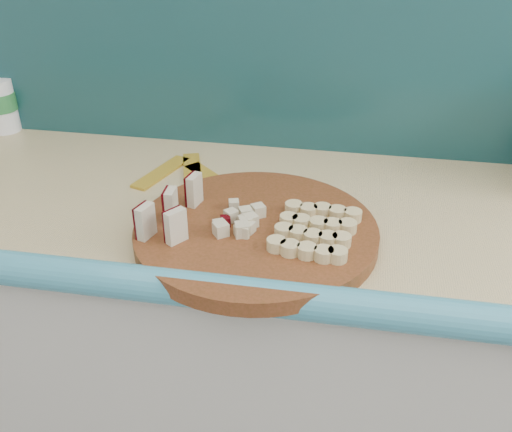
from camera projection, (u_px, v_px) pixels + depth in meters
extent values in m
cube|color=beige|center=(345.00, 382.00, 1.36)|extent=(2.20, 0.60, 0.88)
cube|color=#D8BF7E|center=(363.00, 218.00, 1.13)|extent=(2.20, 0.60, 0.03)
cube|color=teal|center=(360.00, 316.00, 0.87)|extent=(2.20, 0.06, 0.03)
cube|color=teal|center=(377.00, 46.00, 1.24)|extent=(2.20, 0.02, 0.50)
cylinder|color=#4A2B10|center=(256.00, 232.00, 1.03)|extent=(0.48, 0.48, 0.03)
cube|color=beige|center=(146.00, 222.00, 0.97)|extent=(0.02, 0.04, 0.06)
cube|color=#400409|center=(141.00, 221.00, 0.98)|extent=(0.01, 0.04, 0.06)
cube|color=beige|center=(171.00, 205.00, 1.02)|extent=(0.02, 0.04, 0.06)
cube|color=#400409|center=(166.00, 204.00, 1.03)|extent=(0.01, 0.04, 0.06)
cube|color=beige|center=(195.00, 190.00, 1.07)|extent=(0.02, 0.04, 0.06)
cube|color=#400409|center=(190.00, 189.00, 1.08)|extent=(0.01, 0.04, 0.06)
cube|color=beige|center=(176.00, 226.00, 0.96)|extent=(0.02, 0.04, 0.06)
cube|color=#400409|center=(171.00, 225.00, 0.96)|extent=(0.01, 0.04, 0.06)
cube|color=beige|center=(247.00, 219.00, 1.02)|extent=(0.02, 0.02, 0.02)
cube|color=beige|center=(252.00, 217.00, 1.02)|extent=(0.02, 0.02, 0.02)
cube|color=#400409|center=(254.00, 214.00, 1.03)|extent=(0.02, 0.02, 0.02)
cube|color=beige|center=(245.00, 215.00, 1.03)|extent=(0.02, 0.02, 0.02)
cube|color=beige|center=(243.00, 213.00, 1.04)|extent=(0.02, 0.02, 0.02)
cube|color=beige|center=(236.00, 211.00, 1.04)|extent=(0.02, 0.02, 0.02)
cube|color=beige|center=(237.00, 216.00, 1.03)|extent=(0.02, 0.02, 0.02)
cube|color=beige|center=(230.00, 216.00, 1.03)|extent=(0.02, 0.02, 0.02)
cube|color=#400409|center=(225.00, 220.00, 1.02)|extent=(0.02, 0.02, 0.02)
cube|color=beige|center=(235.00, 221.00, 1.01)|extent=(0.02, 0.02, 0.02)
cube|color=beige|center=(235.00, 224.00, 1.00)|extent=(0.02, 0.02, 0.02)
cube|color=beige|center=(242.00, 221.00, 1.01)|extent=(0.02, 0.02, 0.02)
cube|color=beige|center=(246.00, 223.00, 1.01)|extent=(0.02, 0.02, 0.02)
cube|color=beige|center=(253.00, 223.00, 1.01)|extent=(0.02, 0.02, 0.02)
cylinder|color=#D3BD81|center=(276.00, 245.00, 0.95)|extent=(0.03, 0.03, 0.02)
cylinder|color=#D3BD81|center=(292.00, 248.00, 0.94)|extent=(0.03, 0.03, 0.02)
cylinder|color=#D3BD81|center=(307.00, 250.00, 0.93)|extent=(0.03, 0.03, 0.02)
cylinder|color=#D3BD81|center=(323.00, 253.00, 0.93)|extent=(0.03, 0.03, 0.02)
cylinder|color=#D3BD81|center=(339.00, 255.00, 0.92)|extent=(0.03, 0.03, 0.02)
cylinder|color=#D3BD81|center=(283.00, 232.00, 0.98)|extent=(0.03, 0.03, 0.02)
cylinder|color=#D3BD81|center=(298.00, 234.00, 0.98)|extent=(0.03, 0.03, 0.02)
cylinder|color=#D3BD81|center=(313.00, 236.00, 0.97)|extent=(0.03, 0.03, 0.02)
cylinder|color=#D3BD81|center=(328.00, 239.00, 0.96)|extent=(0.03, 0.03, 0.02)
cylinder|color=#D3BD81|center=(343.00, 241.00, 0.96)|extent=(0.03, 0.03, 0.02)
cylinder|color=#D3BD81|center=(289.00, 219.00, 1.02)|extent=(0.03, 0.03, 0.02)
cylinder|color=#D3BD81|center=(303.00, 221.00, 1.01)|extent=(0.03, 0.03, 0.02)
cylinder|color=#D3BD81|center=(318.00, 224.00, 1.01)|extent=(0.03, 0.03, 0.02)
cylinder|color=#D3BD81|center=(332.00, 226.00, 1.00)|extent=(0.03, 0.03, 0.02)
cylinder|color=#D3BD81|center=(347.00, 228.00, 0.99)|extent=(0.03, 0.03, 0.02)
cylinder|color=#D3BD81|center=(294.00, 208.00, 1.06)|extent=(0.03, 0.03, 0.02)
cylinder|color=#D3BD81|center=(308.00, 210.00, 1.05)|extent=(0.03, 0.03, 0.02)
cylinder|color=#D3BD81|center=(322.00, 212.00, 1.04)|extent=(0.03, 0.03, 0.02)
cylinder|color=#D3BD81|center=(336.00, 214.00, 1.04)|extent=(0.03, 0.03, 0.02)
cylinder|color=#D3BD81|center=(351.00, 216.00, 1.03)|extent=(0.03, 0.03, 0.02)
cylinder|color=white|center=(0.00, 105.00, 1.45)|extent=(0.08, 0.08, 0.13)
cube|color=gold|center=(161.00, 172.00, 1.26)|extent=(0.09, 0.18, 0.01)
cube|color=gold|center=(192.00, 170.00, 1.27)|extent=(0.09, 0.18, 0.01)
cube|color=gold|center=(212.00, 179.00, 1.23)|extent=(0.15, 0.14, 0.01)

